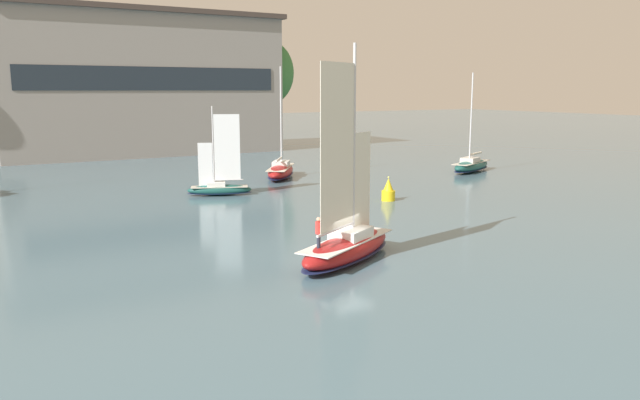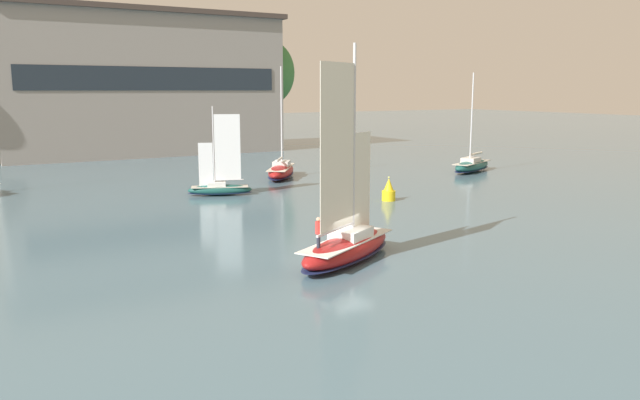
% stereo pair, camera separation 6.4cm
% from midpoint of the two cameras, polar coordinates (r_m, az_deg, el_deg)
% --- Properties ---
extents(ground_plane, '(400.00, 400.00, 0.00)m').
position_cam_midpoint_polar(ground_plane, '(35.15, 2.53, -5.58)').
color(ground_plane, slate).
extents(waterfront_building, '(40.71, 14.82, 20.61)m').
position_cam_midpoint_polar(waterfront_building, '(96.76, -15.93, 10.22)').
color(waterfront_building, gray).
rests_on(waterfront_building, ground).
extents(tree_shore_center, '(8.38, 8.38, 17.25)m').
position_cam_midpoint_polar(tree_shore_center, '(101.87, -4.73, 11.51)').
color(tree_shore_center, brown).
rests_on(tree_shore_center, ground).
extents(sailboat_main, '(8.81, 6.26, 11.95)m').
position_cam_midpoint_polar(sailboat_main, '(34.90, 2.55, -4.05)').
color(sailboat_main, maroon).
rests_on(sailboat_main, ground).
extents(sailboat_moored_near_marina, '(7.03, 8.45, 11.91)m').
position_cam_midpoint_polar(sailboat_moored_near_marina, '(67.89, -3.55, 2.72)').
color(sailboat_moored_near_marina, maroon).
rests_on(sailboat_moored_near_marina, ground).
extents(sailboat_moored_mid_channel, '(8.48, 5.48, 11.35)m').
position_cam_midpoint_polar(sailboat_moored_mid_channel, '(74.84, 13.74, 3.11)').
color(sailboat_moored_mid_channel, '#194C47').
rests_on(sailboat_moored_mid_channel, ground).
extents(sailboat_moored_far_slip, '(6.01, 3.68, 8.03)m').
position_cam_midpoint_polar(sailboat_moored_far_slip, '(57.24, -9.11, 1.13)').
color(sailboat_moored_far_slip, '#194C47').
rests_on(sailboat_moored_far_slip, ground).
extents(channel_buoy, '(1.17, 1.17, 2.11)m').
position_cam_midpoint_polar(channel_buoy, '(54.06, 6.33, 0.82)').
color(channel_buoy, yellow).
rests_on(channel_buoy, ground).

